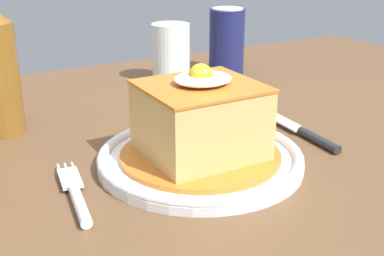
% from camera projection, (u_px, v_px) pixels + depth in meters
% --- Properties ---
extents(dining_table, '(1.37, 0.85, 0.76)m').
position_uv_depth(dining_table, '(180.00, 208.00, 0.74)').
color(dining_table, brown).
rests_on(dining_table, ground_plane).
extents(main_plate, '(0.24, 0.24, 0.02)m').
position_uv_depth(main_plate, '(200.00, 158.00, 0.61)').
color(main_plate, white).
rests_on(main_plate, dining_table).
extents(sandwich_meal, '(0.19, 0.19, 0.11)m').
position_uv_depth(sandwich_meal, '(201.00, 123.00, 0.60)').
color(sandwich_meal, '#C66B23').
rests_on(sandwich_meal, main_plate).
extents(fork, '(0.04, 0.14, 0.01)m').
position_uv_depth(fork, '(76.00, 196.00, 0.53)').
color(fork, silver).
rests_on(fork, dining_table).
extents(knife, '(0.03, 0.17, 0.01)m').
position_uv_depth(knife, '(307.00, 134.00, 0.69)').
color(knife, '#262628').
rests_on(knife, dining_table).
extents(soda_can, '(0.07, 0.07, 0.12)m').
position_uv_depth(soda_can, '(227.00, 41.00, 0.98)').
color(soda_can, '#191E51').
rests_on(soda_can, dining_table).
extents(drinking_glass, '(0.07, 0.07, 0.10)m').
position_uv_depth(drinking_glass, '(171.00, 57.00, 0.93)').
color(drinking_glass, '#3F2314').
rests_on(drinking_glass, dining_table).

